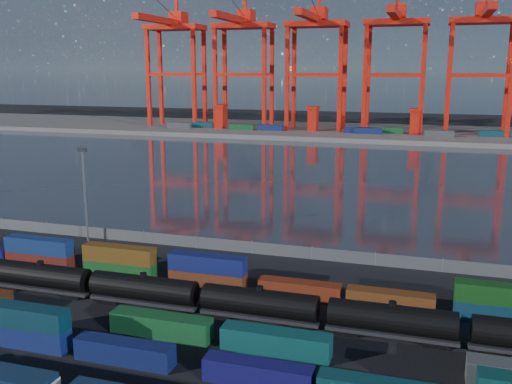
# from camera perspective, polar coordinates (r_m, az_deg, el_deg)

# --- Properties ---
(ground) EXTENTS (700.00, 700.00, 0.00)m
(ground) POSITION_cam_1_polar(r_m,az_deg,el_deg) (70.58, -7.38, -12.98)
(ground) COLOR black
(ground) RESTS_ON ground
(harbor_water) EXTENTS (700.00, 700.00, 0.00)m
(harbor_water) POSITION_cam_1_polar(r_m,az_deg,el_deg) (167.82, 7.57, 1.86)
(harbor_water) COLOR #2A323D
(harbor_water) RESTS_ON ground
(far_quay) EXTENTS (700.00, 70.00, 2.00)m
(far_quay) POSITION_cam_1_polar(r_m,az_deg,el_deg) (270.80, 11.35, 5.87)
(far_quay) COLOR #514F4C
(far_quay) RESTS_ON ground
(container_row_south) EXTENTS (138.87, 2.20, 4.69)m
(container_row_south) POSITION_cam_1_polar(r_m,az_deg,el_deg) (58.16, -2.31, -16.82)
(container_row_south) COLOR #36383A
(container_row_south) RESTS_ON ground
(container_row_mid) EXTENTS (128.47, 2.43, 2.59)m
(container_row_mid) POSITION_cam_1_polar(r_m,az_deg,el_deg) (65.25, -4.49, -13.85)
(container_row_mid) COLOR #45474A
(container_row_mid) RESTS_ON ground
(container_row_north) EXTENTS (141.14, 2.24, 4.77)m
(container_row_north) POSITION_cam_1_polar(r_m,az_deg,el_deg) (77.69, 1.18, -8.98)
(container_row_north) COLOR #0F1E4C
(container_row_north) RESTS_ON ground
(tanker_string) EXTENTS (107.71, 3.16, 4.52)m
(tanker_string) POSITION_cam_1_polar(r_m,az_deg,el_deg) (69.79, 0.38, -11.13)
(tanker_string) COLOR black
(tanker_string) RESTS_ON ground
(waterfront_fence) EXTENTS (160.12, 0.12, 2.20)m
(waterfront_fence) POSITION_cam_1_polar(r_m,az_deg,el_deg) (94.59, -0.36, -5.58)
(waterfront_fence) COLOR #595B5E
(waterfront_fence) RESTS_ON ground
(yard_light_mast) EXTENTS (1.60, 0.40, 16.60)m
(yard_light_mast) POSITION_cam_1_polar(r_m,az_deg,el_deg) (103.55, -16.75, 0.21)
(yard_light_mast) COLOR slate
(yard_light_mast) RESTS_ON ground
(gantry_cranes) EXTENTS (202.47, 52.74, 71.41)m
(gantry_cranes) POSITION_cam_1_polar(r_m,az_deg,el_deg) (263.63, 9.91, 15.07)
(gantry_cranes) COLOR red
(gantry_cranes) RESTS_ON ground
(quay_containers) EXTENTS (172.58, 10.99, 2.60)m
(quay_containers) POSITION_cam_1_polar(r_m,az_deg,el_deg) (257.58, 8.58, 6.17)
(quay_containers) COLOR navy
(quay_containers) RESTS_ON far_quay
(straddle_carriers) EXTENTS (140.00, 7.00, 11.10)m
(straddle_carriers) POSITION_cam_1_polar(r_m,az_deg,el_deg) (260.52, 10.63, 7.16)
(straddle_carriers) COLOR red
(straddle_carriers) RESTS_ON far_quay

